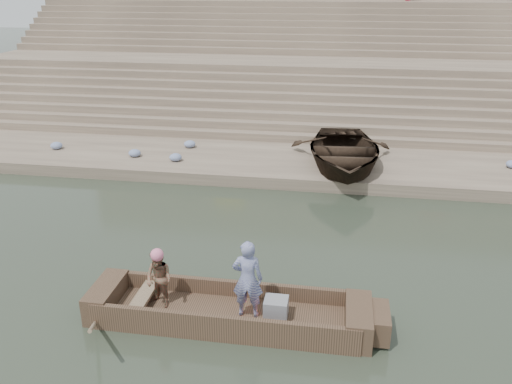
% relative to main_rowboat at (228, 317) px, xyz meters
% --- Properties ---
extents(ground, '(120.00, 120.00, 0.00)m').
position_rel_main_rowboat_xyz_m(ground, '(0.60, 1.18, -0.11)').
color(ground, '#262F23').
rests_on(ground, ground).
extents(lower_landing, '(32.00, 4.00, 0.40)m').
position_rel_main_rowboat_xyz_m(lower_landing, '(0.60, 9.18, 0.09)').
color(lower_landing, gray).
rests_on(lower_landing, ground).
extents(mid_landing, '(32.00, 3.00, 2.80)m').
position_rel_main_rowboat_xyz_m(mid_landing, '(0.60, 16.68, 1.29)').
color(mid_landing, gray).
rests_on(mid_landing, ground).
extents(upper_landing, '(32.00, 3.00, 5.20)m').
position_rel_main_rowboat_xyz_m(upper_landing, '(0.60, 23.68, 2.49)').
color(upper_landing, gray).
rests_on(upper_landing, ground).
extents(ghat_steps, '(32.00, 11.00, 5.20)m').
position_rel_main_rowboat_xyz_m(ghat_steps, '(0.60, 18.37, 1.69)').
color(ghat_steps, gray).
rests_on(ghat_steps, ground).
extents(main_rowboat, '(5.00, 1.30, 0.22)m').
position_rel_main_rowboat_xyz_m(main_rowboat, '(0.00, 0.00, 0.00)').
color(main_rowboat, brown).
rests_on(main_rowboat, ground).
extents(rowboat_trim, '(6.04, 2.63, 1.88)m').
position_rel_main_rowboat_xyz_m(rowboat_trim, '(0.21, -0.01, 0.20)').
color(rowboat_trim, brown).
rests_on(rowboat_trim, ground).
extents(standing_man, '(0.61, 0.42, 1.62)m').
position_rel_main_rowboat_xyz_m(standing_man, '(0.40, -0.01, 0.92)').
color(standing_man, navy).
rests_on(standing_man, main_rowboat).
extents(rowing_man, '(0.72, 0.65, 1.21)m').
position_rel_main_rowboat_xyz_m(rowing_man, '(-1.40, 0.03, 0.72)').
color(rowing_man, '#246D4A').
rests_on(rowing_man, main_rowboat).
extents(television, '(0.46, 0.42, 0.40)m').
position_rel_main_rowboat_xyz_m(television, '(0.95, 0.00, 0.31)').
color(television, gray).
rests_on(television, main_rowboat).
extents(beached_rowboat, '(3.95, 5.30, 1.05)m').
position_rel_main_rowboat_xyz_m(beached_rowboat, '(2.15, 8.74, 0.81)').
color(beached_rowboat, '#2D2116').
rests_on(beached_rowboat, lower_landing).
extents(cloth_bundles, '(16.80, 2.06, 0.26)m').
position_rel_main_rowboat_xyz_m(cloth_bundles, '(-2.63, 9.09, 0.42)').
color(cloth_bundles, '#3F5999').
rests_on(cloth_bundles, lower_landing).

